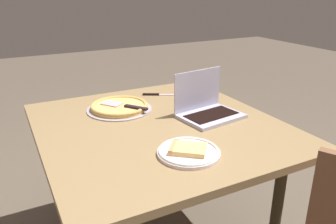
% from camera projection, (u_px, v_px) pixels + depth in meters
% --- Properties ---
extents(dining_table, '(1.18, 1.11, 0.75)m').
position_uv_depth(dining_table, '(159.00, 137.00, 1.64)').
color(dining_table, olive).
rests_on(dining_table, ground_plane).
extents(laptop, '(0.26, 0.33, 0.23)m').
position_uv_depth(laptop, '(207.00, 107.00, 1.70)').
color(laptop, '#B1AEC9').
rests_on(laptop, dining_table).
extents(pizza_plate, '(0.25, 0.25, 0.04)m').
position_uv_depth(pizza_plate, '(188.00, 151.00, 1.32)').
color(pizza_plate, white).
rests_on(pizza_plate, dining_table).
extents(pizza_tray, '(0.35, 0.35, 0.04)m').
position_uv_depth(pizza_tray, '(119.00, 107.00, 1.79)').
color(pizza_tray, '#9B939A').
rests_on(pizza_tray, dining_table).
extents(table_knife, '(0.13, 0.22, 0.01)m').
position_uv_depth(table_knife, '(158.00, 95.00, 2.03)').
color(table_knife, beige).
rests_on(table_knife, dining_table).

